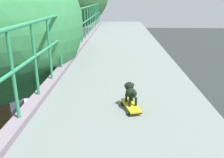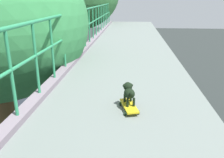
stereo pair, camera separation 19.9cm
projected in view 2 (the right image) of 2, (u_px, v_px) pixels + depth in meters
car_silver_fifth at (18, 115)px, 13.72m from camera, size 1.86×4.11×1.49m
city_bus at (32, 52)px, 24.04m from camera, size 2.56×11.43×3.50m
toy_skateboard at (129, 106)px, 3.40m from camera, size 0.30×0.51×0.08m
small_dog at (129, 92)px, 3.39m from camera, size 0.21×0.33×0.30m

